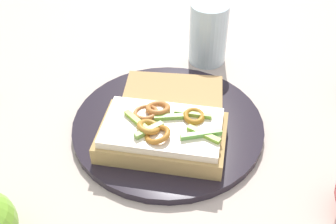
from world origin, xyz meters
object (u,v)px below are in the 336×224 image
object	(u,v)px
bread_slice_side	(173,97)
drinking_glass	(208,33)
sandwich	(162,134)
plate	(168,125)

from	to	relation	value
bread_slice_side	drinking_glass	bearing A→B (deg)	-108.78
drinking_glass	sandwich	bearing A→B (deg)	138.11
sandwich	drinking_glass	bearing A→B (deg)	-99.00
sandwich	bread_slice_side	xyz separation A→B (m)	(0.07, -0.05, -0.01)
sandwich	bread_slice_side	size ratio (longest dim) A/B	1.36
drinking_glass	plate	bearing A→B (deg)	136.03
plate	bread_slice_side	world-z (taller)	bread_slice_side
sandwich	drinking_glass	distance (m)	0.23
bread_slice_side	drinking_glass	world-z (taller)	drinking_glass
drinking_glass	bread_slice_side	bearing A→B (deg)	132.75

